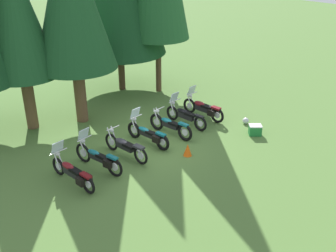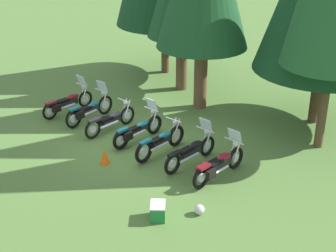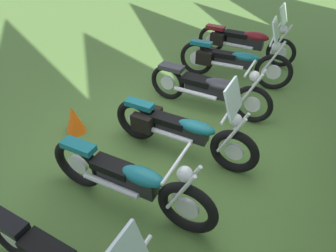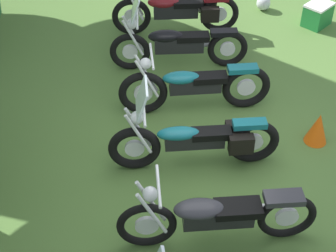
% 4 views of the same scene
% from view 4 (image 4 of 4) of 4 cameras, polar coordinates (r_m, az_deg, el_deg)
% --- Properties ---
extents(ground_plane, '(80.00, 80.00, 0.00)m').
position_cam_4_polar(ground_plane, '(7.18, 3.06, -4.31)').
color(ground_plane, '#4C7033').
extents(motorcycle_2, '(0.61, 2.28, 0.99)m').
position_cam_4_polar(motorcycle_2, '(6.04, 5.24, -9.52)').
color(motorcycle_2, black).
rests_on(motorcycle_2, ground_plane).
extents(motorcycle_3, '(0.64, 2.27, 1.36)m').
position_cam_4_polar(motorcycle_3, '(6.91, 3.13, -1.46)').
color(motorcycle_3, black).
rests_on(motorcycle_3, ground_plane).
extents(motorcycle_4, '(0.65, 2.27, 1.02)m').
position_cam_4_polar(motorcycle_4, '(7.83, 2.82, 4.34)').
color(motorcycle_4, black).
rests_on(motorcycle_4, ground_plane).
extents(motorcycle_5, '(0.73, 2.29, 1.34)m').
position_cam_4_polar(motorcycle_5, '(8.76, 0.94, 8.82)').
color(motorcycle_5, black).
rests_on(motorcycle_5, ground_plane).
extents(motorcycle_6, '(0.69, 2.31, 1.36)m').
position_cam_4_polar(motorcycle_6, '(9.75, 0.97, 12.43)').
color(motorcycle_6, black).
rests_on(motorcycle_6, ground_plane).
extents(picnic_cooler, '(0.63, 0.63, 0.44)m').
position_cam_4_polar(picnic_cooler, '(10.49, 15.79, 11.47)').
color(picnic_cooler, '#1E7233').
rests_on(picnic_cooler, ground_plane).
extents(traffic_cone, '(0.32, 0.32, 0.48)m').
position_cam_4_polar(traffic_cone, '(7.67, 15.80, -0.21)').
color(traffic_cone, '#EA590F').
rests_on(traffic_cone, ground_plane).
extents(dropped_helmet, '(0.28, 0.28, 0.28)m').
position_cam_4_polar(dropped_helmet, '(10.85, 10.22, 12.86)').
color(dropped_helmet, silver).
rests_on(dropped_helmet, ground_plane).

